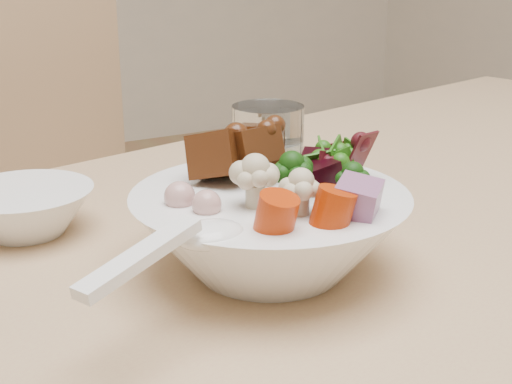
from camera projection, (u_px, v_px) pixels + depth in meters
dining_table at (458, 264)px, 0.78m from camera, size 1.61×1.11×0.69m
chair_far at (97, 208)px, 1.25m from camera, size 0.58×0.58×0.92m
food_bowl at (271, 225)px, 0.59m from camera, size 0.23×0.23×0.12m
soup_spoon at (193, 240)px, 0.49m from camera, size 0.14×0.08×0.03m
water_glass at (268, 170)px, 0.69m from camera, size 0.07×0.07×0.12m
side_bowl at (25, 211)px, 0.67m from camera, size 0.13×0.13×0.04m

